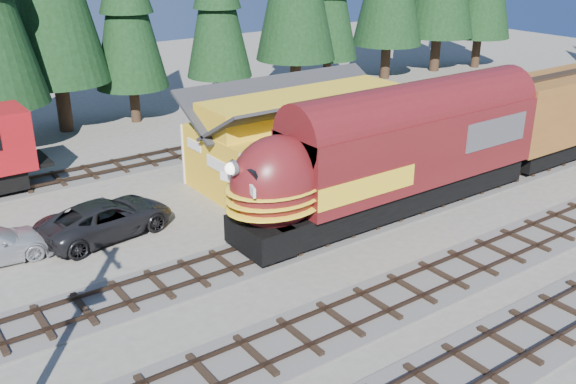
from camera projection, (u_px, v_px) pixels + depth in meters
ground at (445, 244)px, 28.63m from camera, size 120.00×120.00×0.00m
track_siding at (510, 172)px, 37.01m from camera, size 68.00×3.20×0.33m
track_spur at (86, 174)px, 36.76m from camera, size 32.00×3.20×0.33m
depot at (305, 127)px, 35.41m from camera, size 12.80×7.00×5.30m
locomotive at (385, 161)px, 30.53m from camera, size 17.86×3.55×4.86m
pickup_truck_a at (107, 218)px, 29.16m from camera, size 6.45×3.70×1.70m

